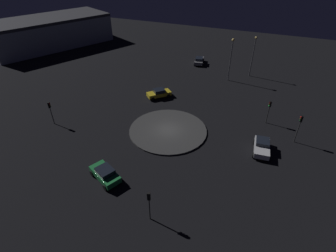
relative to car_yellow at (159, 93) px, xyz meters
The scene contains 13 objects.
ground_plane 10.50m from the car_yellow, 31.38° to the left, with size 119.12×119.12×0.00m, color black.
roundabout_island 10.50m from the car_yellow, 31.38° to the left, with size 11.26×11.26×0.22m, color #383838.
car_yellow is the anchor object (origin of this frame).
car_silver 20.39m from the car_yellow, 65.19° to the left, with size 4.18×2.43×1.54m.
car_grey 18.32m from the car_yellow, behind, with size 4.64×2.76×1.54m.
car_green 20.73m from the car_yellow, ahead, with size 3.44×4.48×1.62m.
traffic_light_north 23.05m from the car_yellow, 78.16° to the left, with size 0.34×0.38×4.22m.
traffic_light_east 25.40m from the car_yellow, 22.22° to the left, with size 0.39×0.35×3.74m.
traffic_light_south 17.90m from the car_yellow, 38.80° to the right, with size 0.35×0.39×3.70m.
traffic_light_northwest 18.54m from the car_yellow, 86.02° to the left, with size 0.37×0.40×3.71m.
streetlamp_west 16.05m from the car_yellow, 140.33° to the left, with size 0.53×0.53×8.29m.
streetlamp_west_near 21.10m from the car_yellow, 139.37° to the left, with size 0.47×0.47×8.04m.
store_building 41.97m from the car_yellow, 112.54° to the right, with size 32.29×24.40×7.15m.
Camera 1 is at (28.81, 11.99, 22.29)m, focal length 28.08 mm.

